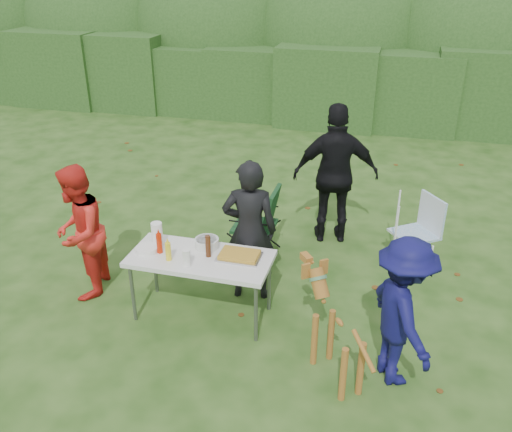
% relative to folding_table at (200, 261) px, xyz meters
% --- Properties ---
extents(ground, '(80.00, 80.00, 0.00)m').
position_rel_folding_table_xyz_m(ground, '(0.21, -0.27, -0.69)').
color(ground, '#1E4211').
extents(hedge_row, '(22.00, 1.40, 1.70)m').
position_rel_folding_table_xyz_m(hedge_row, '(0.21, 7.73, 0.16)').
color(hedge_row, '#23471C').
rests_on(hedge_row, ground).
extents(shrub_backdrop, '(20.00, 2.60, 3.20)m').
position_rel_folding_table_xyz_m(shrub_backdrop, '(0.21, 9.33, 0.91)').
color(shrub_backdrop, '#3D6628').
rests_on(shrub_backdrop, ground).
extents(folding_table, '(1.50, 0.70, 0.74)m').
position_rel_folding_table_xyz_m(folding_table, '(0.00, 0.00, 0.00)').
color(folding_table, silver).
rests_on(folding_table, ground).
extents(person_cook, '(0.67, 0.51, 1.67)m').
position_rel_folding_table_xyz_m(person_cook, '(0.39, 0.51, 0.15)').
color(person_cook, black).
rests_on(person_cook, ground).
extents(person_red_jacket, '(0.76, 0.88, 1.57)m').
position_rel_folding_table_xyz_m(person_red_jacket, '(-1.47, 0.06, 0.10)').
color(person_red_jacket, red).
rests_on(person_red_jacket, ground).
extents(person_black_puffy, '(1.19, 0.70, 1.91)m').
position_rel_folding_table_xyz_m(person_black_puffy, '(1.12, 2.11, 0.27)').
color(person_black_puffy, black).
rests_on(person_black_puffy, ground).
extents(child, '(0.92, 1.09, 1.46)m').
position_rel_folding_table_xyz_m(child, '(2.07, -0.44, 0.05)').
color(child, '#0E0E48').
rests_on(child, ground).
extents(dog, '(0.97, 1.06, 0.98)m').
position_rel_folding_table_xyz_m(dog, '(1.54, -0.60, -0.20)').
color(dog, '#986024').
rests_on(dog, ground).
extents(camping_chair, '(0.61, 0.61, 0.97)m').
position_rel_folding_table_xyz_m(camping_chair, '(0.20, 1.41, -0.20)').
color(camping_chair, '#153C1C').
rests_on(camping_chair, ground).
extents(lawn_chair, '(0.75, 0.75, 0.91)m').
position_rel_folding_table_xyz_m(lawn_chair, '(2.20, 1.73, -0.23)').
color(lawn_chair, teal).
rests_on(lawn_chair, ground).
extents(food_tray, '(0.45, 0.30, 0.02)m').
position_rel_folding_table_xyz_m(food_tray, '(0.40, 0.09, 0.06)').
color(food_tray, '#B7B7BA').
rests_on(food_tray, folding_table).
extents(focaccia_bread, '(0.40, 0.26, 0.04)m').
position_rel_folding_table_xyz_m(focaccia_bread, '(0.40, 0.09, 0.09)').
color(focaccia_bread, '#BF8E2A').
rests_on(focaccia_bread, food_tray).
extents(mustard_bottle, '(0.06, 0.06, 0.20)m').
position_rel_folding_table_xyz_m(mustard_bottle, '(-0.29, -0.15, 0.15)').
color(mustard_bottle, yellow).
rests_on(mustard_bottle, folding_table).
extents(ketchup_bottle, '(0.06, 0.06, 0.22)m').
position_rel_folding_table_xyz_m(ketchup_bottle, '(-0.44, -0.03, 0.16)').
color(ketchup_bottle, '#BB2105').
rests_on(ketchup_bottle, folding_table).
extents(beer_bottle, '(0.06, 0.06, 0.24)m').
position_rel_folding_table_xyz_m(beer_bottle, '(0.08, 0.03, 0.17)').
color(beer_bottle, '#47230F').
rests_on(beer_bottle, folding_table).
extents(paper_towel_roll, '(0.12, 0.12, 0.26)m').
position_rel_folding_table_xyz_m(paper_towel_roll, '(-0.54, 0.12, 0.18)').
color(paper_towel_roll, white).
rests_on(paper_towel_roll, folding_table).
extents(cup_stack, '(0.08, 0.08, 0.18)m').
position_rel_folding_table_xyz_m(cup_stack, '(-0.07, -0.20, 0.14)').
color(cup_stack, white).
rests_on(cup_stack, folding_table).
extents(pasta_bowl, '(0.26, 0.26, 0.10)m').
position_rel_folding_table_xyz_m(pasta_bowl, '(0.00, 0.21, 0.10)').
color(pasta_bowl, silver).
rests_on(pasta_bowl, folding_table).
extents(plate_stack, '(0.24, 0.24, 0.05)m').
position_rel_folding_table_xyz_m(plate_stack, '(-0.59, -0.05, 0.08)').
color(plate_stack, white).
rests_on(plate_stack, folding_table).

